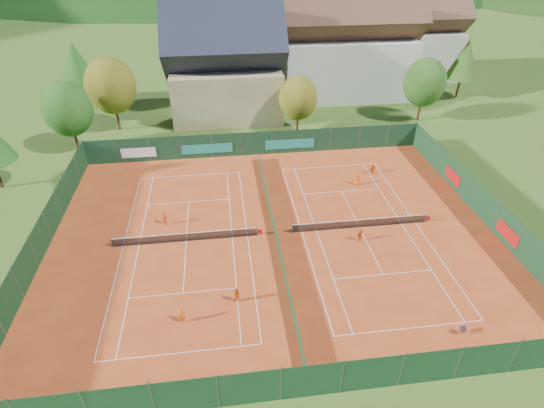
{
  "coord_description": "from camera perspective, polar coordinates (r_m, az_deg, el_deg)",
  "views": [
    {
      "loc": [
        -4.2,
        -30.37,
        23.88
      ],
      "look_at": [
        0.0,
        2.0,
        2.0
      ],
      "focal_mm": 28.0,
      "sensor_mm": 36.0,
      "label": 1
    }
  ],
  "objects": [
    {
      "name": "fence_north",
      "position": [
        51.63,
        -2.53,
        8.07
      ],
      "size": [
        40.0,
        0.1,
        3.0
      ],
      "color": "#12331F",
      "rests_on": "ground"
    },
    {
      "name": "ground",
      "position": [
        38.87,
        0.38,
        -4.1
      ],
      "size": [
        600.0,
        600.0,
        0.0
      ],
      "primitive_type": "plane",
      "color": "#36591B",
      "rests_on": "ground"
    },
    {
      "name": "tree_center",
      "position": [
        56.69,
        3.52,
        14.01
      ],
      "size": [
        5.01,
        5.01,
        7.6
      ],
      "color": "#482C19",
      "rests_on": "ground"
    },
    {
      "name": "tree_east_back",
      "position": [
        78.47,
        16.45,
        19.96
      ],
      "size": [
        7.15,
        7.15,
        10.86
      ],
      "color": "#4A2F1A",
      "rests_on": "ground"
    },
    {
      "name": "fence_east",
      "position": [
        44.86,
        26.59,
        -0.09
      ],
      "size": [
        0.09,
        32.0,
        3.0
      ],
      "color": "#13351C",
      "rests_on": "ground"
    },
    {
      "name": "ball_hopper",
      "position": [
        33.02,
        24.29,
        -15.1
      ],
      "size": [
        0.34,
        0.34,
        0.8
      ],
      "color": "slate",
      "rests_on": "ground"
    },
    {
      "name": "fence_south",
      "position": [
        26.92,
        5.35,
        -22.61
      ],
      "size": [
        40.0,
        0.04,
        3.0
      ],
      "color": "#13361B",
      "rests_on": "ground"
    },
    {
      "name": "player_right_near",
      "position": [
        38.48,
        11.75,
        -4.11
      ],
      "size": [
        0.84,
        0.57,
        1.33
      ],
      "primitive_type": "imported",
      "rotation": [
        0.0,
        0.0,
        0.35
      ],
      "color": "#CF5912",
      "rests_on": "ground"
    },
    {
      "name": "player_right_far_b",
      "position": [
        49.16,
        13.37,
        4.59
      ],
      "size": [
        1.17,
        0.61,
        1.21
      ],
      "primitive_type": "imported",
      "rotation": [
        0.0,
        0.0,
        3.38
      ],
      "color": "#E25314",
      "rests_on": "ground"
    },
    {
      "name": "player_left_far",
      "position": [
        40.94,
        -14.24,
        -1.88
      ],
      "size": [
        0.97,
        0.69,
        1.37
      ],
      "primitive_type": "imported",
      "rotation": [
        0.0,
        0.0,
        3.36
      ],
      "color": "#CE4312",
      "rests_on": "ground"
    },
    {
      "name": "chalet",
      "position": [
        62.8,
        -6.31,
        17.69
      ],
      "size": [
        16.2,
        12.0,
        16.0
      ],
      "color": "#C2B389",
      "rests_on": "ground"
    },
    {
      "name": "tree_west_front",
      "position": [
        56.53,
        -25.82,
        11.41
      ],
      "size": [
        5.72,
        5.72,
        8.69
      ],
      "color": "#402817",
      "rests_on": "ground"
    },
    {
      "name": "player_left_near",
      "position": [
        31.53,
        -12.04,
        -14.45
      ],
      "size": [
        0.59,
        0.45,
        1.43
      ],
      "primitive_type": "imported",
      "rotation": [
        0.0,
        0.0,
        0.23
      ],
      "color": "orange",
      "rests_on": "ground"
    },
    {
      "name": "loose_ball_0",
      "position": [
        35.79,
        -15.11,
        -9.42
      ],
      "size": [
        0.07,
        0.07,
        0.07
      ],
      "primitive_type": "sphere",
      "color": "#CCD833",
      "rests_on": "ground"
    },
    {
      "name": "tree_east_front",
      "position": [
        63.98,
        19.84,
        15.12
      ],
      "size": [
        5.72,
        5.72,
        8.69
      ],
      "color": "#452718",
      "rests_on": "ground"
    },
    {
      "name": "hotel_block_b",
      "position": [
        83.66,
        18.09,
        20.41
      ],
      "size": [
        17.28,
        10.0,
        15.5
      ],
      "color": "silver",
      "rests_on": "ground"
    },
    {
      "name": "court_markings_left",
      "position": [
        38.81,
        -11.45,
        -4.92
      ],
      "size": [
        11.03,
        23.83,
        0.0
      ],
      "color": "white",
      "rests_on": "ground"
    },
    {
      "name": "court_divider",
      "position": [
        38.56,
        0.38,
        -3.49
      ],
      "size": [
        0.03,
        28.8,
        1.0
      ],
      "color": "#153A1D",
      "rests_on": "ground"
    },
    {
      "name": "player_left_mid",
      "position": [
        32.28,
        -4.76,
        -12.21
      ],
      "size": [
        0.82,
        0.73,
        1.4
      ],
      "primitive_type": "imported",
      "rotation": [
        0.0,
        0.0,
        -0.34
      ],
      "color": "#E25714",
      "rests_on": "ground"
    },
    {
      "name": "tennis_net_right",
      "position": [
        40.26,
        11.97,
        -2.51
      ],
      "size": [
        13.3,
        0.1,
        1.02
      ],
      "color": "#59595B",
      "rests_on": "ground"
    },
    {
      "name": "tree_east_mid",
      "position": [
        75.28,
        24.54,
        17.29
      ],
      "size": [
        5.04,
        5.04,
        9.0
      ],
      "color": "#4D311B",
      "rests_on": "ground"
    },
    {
      "name": "tree_west_mid",
      "position": [
        60.71,
        -20.89,
        14.64
      ],
      "size": [
        6.44,
        6.44,
        9.78
      ],
      "color": "#4A2B1A",
      "rests_on": "ground"
    },
    {
      "name": "tree_west_back",
      "position": [
        69.49,
        -24.79,
        16.62
      ],
      "size": [
        5.6,
        5.6,
        10.0
      ],
      "color": "#4E2F1B",
      "rests_on": "ground"
    },
    {
      "name": "loose_ball_1",
      "position": [
        34.26,
        9.43,
        -10.87
      ],
      "size": [
        0.07,
        0.07,
        0.07
      ],
      "primitive_type": "sphere",
      "color": "#CCD833",
      "rests_on": "ground"
    },
    {
      "name": "tennis_net_left",
      "position": [
        38.49,
        -11.3,
        -4.33
      ],
      "size": [
        13.3,
        0.1,
        1.02
      ],
      "color": "#59595B",
      "rests_on": "ground"
    },
    {
      "name": "player_right_far_a",
      "position": [
        46.62,
        11.37,
        3.28
      ],
      "size": [
        0.74,
        0.54,
        1.39
      ],
      "primitive_type": "imported",
      "rotation": [
        0.0,
        0.0,
        2.99
      ],
      "color": "#E35C14",
      "rests_on": "ground"
    },
    {
      "name": "court_markings_right",
      "position": [
        40.51,
        11.68,
        -3.09
      ],
      "size": [
        11.03,
        23.83,
        0.0
      ],
      "color": "white",
      "rests_on": "ground"
    },
    {
      "name": "clay_pad",
      "position": [
        38.86,
        0.38,
        -4.08
      ],
      "size": [
        40.0,
        32.0,
        0.01
      ],
      "primitive_type": "cube",
      "color": "#B9411B",
      "rests_on": "ground"
    },
    {
      "name": "loose_ball_2",
      "position": [
        43.49,
        0.14,
        0.58
      ],
      "size": [
        0.07,
        0.07,
        0.07
      ],
      "primitive_type": "sphere",
      "color": "#CCD833",
      "rests_on": "ground"
    },
    {
      "name": "fence_west",
      "position": [
        40.9,
        -28.68,
        -4.14
      ],
      "size": [
        0.04,
        32.0,
        3.0
      ],
      "color": "#12331A",
      "rests_on": "ground"
    },
    {
      "name": "mountain_backdrop",
      "position": [
        273.36,
        -0.34,
        20.39
      ],
      "size": [
        820.0,
        530.0,
        242.0
      ],
      "color": "black",
      "rests_on": "ground"
    },
    {
      "name": "hotel_block_a",
      "position": [
        71.31,
        9.87,
        20.0
      ],
      "size": [
        21.6,
        11.0,
        17.25
      ],
      "color": "silver",
      "rests_on": "ground"
    }
  ]
}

